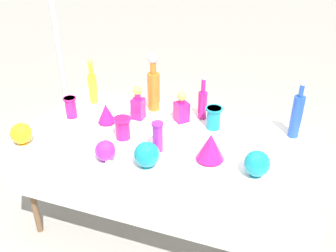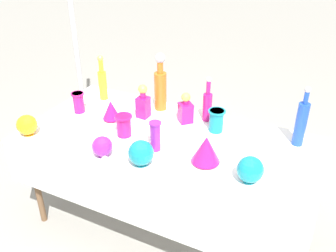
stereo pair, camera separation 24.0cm
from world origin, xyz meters
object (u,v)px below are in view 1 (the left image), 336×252
object	(u,v)px
slender_vase_1	(158,136)
square_decanter_0	(138,104)
slender_vase_2	(123,127)
tall_bottle_0	(154,86)
canopy_pole	(60,61)
square_decanter_1	(182,109)
tall_bottle_1	(297,115)
fluted_vase_0	(210,147)
round_bowl_3	(147,155)
slender_vase_3	(71,107)
round_bowl_0	(257,164)
round_bowl_1	(105,151)
slender_vase_0	(214,117)
tall_bottle_3	(203,102)
round_bowl_2	(21,134)
fluted_vase_1	(106,113)
tall_bottle_2	(93,85)

from	to	relation	value
slender_vase_1	square_decanter_0	bearing A→B (deg)	129.51
slender_vase_1	slender_vase_2	xyz separation A→B (m)	(-0.27, 0.06, -0.02)
square_decanter_0	tall_bottle_0	bearing A→B (deg)	72.42
canopy_pole	square_decanter_1	bearing A→B (deg)	-17.58
square_decanter_0	tall_bottle_1	bearing A→B (deg)	6.50
fluted_vase_0	round_bowl_3	distance (m)	0.38
slender_vase_3	round_bowl_0	world-z (taller)	round_bowl_0
square_decanter_1	round_bowl_0	xyz separation A→B (m)	(0.59, -0.46, -0.01)
slender_vase_3	round_bowl_1	size ratio (longest dim) A/B	1.15
slender_vase_0	tall_bottle_3	bearing A→B (deg)	134.31
round_bowl_0	round_bowl_2	bearing A→B (deg)	-173.39
tall_bottle_0	fluted_vase_0	distance (m)	0.75
slender_vase_3	round_bowl_2	world-z (taller)	slender_vase_3
square_decanter_0	fluted_vase_1	xyz separation A→B (m)	(-0.18, -0.14, -0.03)
fluted_vase_1	square_decanter_0	bearing A→B (deg)	37.22
round_bowl_3	canopy_pole	xyz separation A→B (m)	(-1.22, 0.98, 0.08)
square_decanter_0	slender_vase_2	xyz separation A→B (m)	(0.01, -0.28, -0.03)
tall_bottle_0	round_bowl_3	bearing A→B (deg)	-71.71
slender_vase_2	round_bowl_0	world-z (taller)	round_bowl_0
slender_vase_3	slender_vase_0	bearing A→B (deg)	10.82
square_decanter_1	fluted_vase_1	bearing A→B (deg)	-156.98
round_bowl_3	slender_vase_0	bearing A→B (deg)	65.30
canopy_pole	round_bowl_2	bearing A→B (deg)	-69.77
round_bowl_0	canopy_pole	world-z (taller)	canopy_pole
round_bowl_1	square_decanter_1	bearing A→B (deg)	65.70
tall_bottle_0	square_decanter_1	bearing A→B (deg)	-21.94
square_decanter_0	square_decanter_1	distance (m)	0.31
tall_bottle_3	square_decanter_1	size ratio (longest dim) A/B	1.48
square_decanter_0	fluted_vase_1	size ratio (longest dim) A/B	1.71
slender_vase_3	round_bowl_1	world-z (taller)	slender_vase_3
round_bowl_0	canopy_pole	bearing A→B (deg)	155.07
round_bowl_2	tall_bottle_0	bearing A→B (deg)	49.67
canopy_pole	round_bowl_1	bearing A→B (deg)	-46.19
square_decanter_0	round_bowl_1	world-z (taller)	square_decanter_0
slender_vase_2	fluted_vase_1	world-z (taller)	same
fluted_vase_1	round_bowl_2	distance (m)	0.57
fluted_vase_0	round_bowl_0	size ratio (longest dim) A/B	1.14
slender_vase_0	fluted_vase_0	size ratio (longest dim) A/B	0.87
tall_bottle_3	square_decanter_1	distance (m)	0.16
round_bowl_0	round_bowl_1	xyz separation A→B (m)	(-0.87, -0.16, -0.01)
canopy_pole	fluted_vase_0	bearing A→B (deg)	-27.03
tall_bottle_0	slender_vase_0	distance (m)	0.51
fluted_vase_0	round_bowl_1	distance (m)	0.62
square_decanter_1	round_bowl_2	world-z (taller)	square_decanter_1
fluted_vase_1	round_bowl_3	bearing A→B (deg)	-39.36
tall_bottle_3	round_bowl_2	world-z (taller)	tall_bottle_3
tall_bottle_2	slender_vase_2	xyz separation A→B (m)	(0.44, -0.40, -0.07)
tall_bottle_2	fluted_vase_0	size ratio (longest dim) A/B	2.01
tall_bottle_1	tall_bottle_2	size ratio (longest dim) A/B	1.12
tall_bottle_0	tall_bottle_3	bearing A→B (deg)	-1.45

